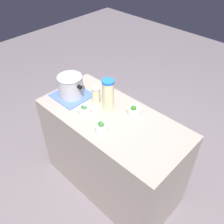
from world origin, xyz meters
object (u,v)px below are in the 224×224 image
object	(u,v)px
broccoli_bowl_front	(134,110)
broccoli_bowl_back	(85,110)
lemonade_pitcher	(108,95)
broccoli_bowl_center	(101,126)
cooking_pot	(71,86)
mason_jar	(96,95)

from	to	relation	value
broccoli_bowl_front	broccoli_bowl_back	world-z (taller)	broccoli_bowl_front
broccoli_bowl_front	lemonade_pitcher	bearing A→B (deg)	26.28
broccoli_bowl_center	cooking_pot	bearing A→B (deg)	-13.61
cooking_pot	lemonade_pitcher	distance (m)	0.37
lemonade_pitcher	broccoli_bowl_center	xyz separation A→B (m)	(-0.14, 0.21, -0.11)
cooking_pot	mason_jar	world-z (taller)	cooking_pot
broccoli_bowl_center	mason_jar	bearing A→B (deg)	-37.27
lemonade_pitcher	broccoli_bowl_front	distance (m)	0.24
broccoli_bowl_front	cooking_pot	bearing A→B (deg)	18.89
mason_jar	broccoli_bowl_center	size ratio (longest dim) A/B	1.36
cooking_pot	broccoli_bowl_back	distance (m)	0.28
mason_jar	broccoli_bowl_center	world-z (taller)	mason_jar
mason_jar	broccoli_bowl_back	distance (m)	0.17
lemonade_pitcher	mason_jar	bearing A→B (deg)	2.61
broccoli_bowl_front	broccoli_bowl_center	distance (m)	0.32
broccoli_bowl_center	lemonade_pitcher	bearing A→B (deg)	-57.48
mason_jar	broccoli_bowl_front	distance (m)	0.35
mason_jar	broccoli_bowl_back	world-z (taller)	mason_jar
cooking_pot	broccoli_bowl_center	xyz separation A→B (m)	(-0.50, 0.12, -0.08)
lemonade_pitcher	broccoli_bowl_back	xyz separation A→B (m)	(0.10, 0.17, -0.11)
cooking_pot	broccoli_bowl_back	xyz separation A→B (m)	(-0.26, 0.07, -0.08)
broccoli_bowl_back	lemonade_pitcher	bearing A→B (deg)	-121.57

